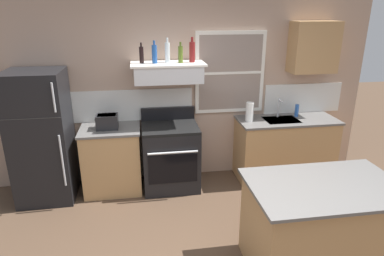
{
  "coord_description": "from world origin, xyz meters",
  "views": [
    {
      "loc": [
        -0.63,
        -2.47,
        2.42
      ],
      "look_at": [
        -0.05,
        1.2,
        1.1
      ],
      "focal_mm": 31.73,
      "sensor_mm": 36.0,
      "label": 1
    }
  ],
  "objects_px": {
    "paper_towel_roll": "(250,112)",
    "toaster": "(107,121)",
    "bottle_red_label_wine": "(192,52)",
    "stove_range": "(171,156)",
    "bottle_olive_oil_square": "(181,54)",
    "refrigerator": "(42,137)",
    "dish_soap_bottle": "(297,110)",
    "bottle_blue_liqueur": "(154,54)",
    "kitchen_island": "(320,227)",
    "bottle_balsamic_dark": "(141,55)",
    "bottle_clear_tall": "(167,52)"
  },
  "relations": [
    {
      "from": "stove_range",
      "to": "bottle_olive_oil_square",
      "type": "xyz_separation_m",
      "value": [
        0.16,
        0.06,
        1.39
      ]
    },
    {
      "from": "toaster",
      "to": "stove_range",
      "type": "bearing_deg",
      "value": -1.39
    },
    {
      "from": "bottle_balsamic_dark",
      "to": "bottle_clear_tall",
      "type": "xyz_separation_m",
      "value": [
        0.33,
        0.01,
        0.02
      ]
    },
    {
      "from": "bottle_red_label_wine",
      "to": "toaster",
      "type": "bearing_deg",
      "value": -176.11
    },
    {
      "from": "bottle_clear_tall",
      "to": "paper_towel_roll",
      "type": "bearing_deg",
      "value": -4.56
    },
    {
      "from": "bottle_balsamic_dark",
      "to": "bottle_olive_oil_square",
      "type": "relative_size",
      "value": 0.98
    },
    {
      "from": "bottle_blue_liqueur",
      "to": "bottle_balsamic_dark",
      "type": "bearing_deg",
      "value": 164.19
    },
    {
      "from": "paper_towel_roll",
      "to": "bottle_clear_tall",
      "type": "bearing_deg",
      "value": 175.44
    },
    {
      "from": "kitchen_island",
      "to": "paper_towel_roll",
      "type": "bearing_deg",
      "value": 93.61
    },
    {
      "from": "bottle_red_label_wine",
      "to": "kitchen_island",
      "type": "relative_size",
      "value": 0.23
    },
    {
      "from": "toaster",
      "to": "stove_range",
      "type": "height_order",
      "value": "toaster"
    },
    {
      "from": "refrigerator",
      "to": "bottle_olive_oil_square",
      "type": "height_order",
      "value": "bottle_olive_oil_square"
    },
    {
      "from": "paper_towel_roll",
      "to": "bottle_balsamic_dark",
      "type": "bearing_deg",
      "value": 176.91
    },
    {
      "from": "bottle_clear_tall",
      "to": "bottle_red_label_wine",
      "type": "distance_m",
      "value": 0.32
    },
    {
      "from": "toaster",
      "to": "bottle_clear_tall",
      "type": "bearing_deg",
      "value": 7.41
    },
    {
      "from": "refrigerator",
      "to": "bottle_olive_oil_square",
      "type": "relative_size",
      "value": 6.44
    },
    {
      "from": "bottle_clear_tall",
      "to": "kitchen_island",
      "type": "bearing_deg",
      "value": -57.67
    },
    {
      "from": "kitchen_island",
      "to": "toaster",
      "type": "bearing_deg",
      "value": 138.05
    },
    {
      "from": "toaster",
      "to": "kitchen_island",
      "type": "distance_m",
      "value": 2.84
    },
    {
      "from": "bottle_balsamic_dark",
      "to": "dish_soap_bottle",
      "type": "xyz_separation_m",
      "value": [
        2.21,
        0.02,
        -0.85
      ]
    },
    {
      "from": "refrigerator",
      "to": "dish_soap_bottle",
      "type": "xyz_separation_m",
      "value": [
        3.53,
        0.16,
        0.15
      ]
    },
    {
      "from": "paper_towel_roll",
      "to": "dish_soap_bottle",
      "type": "relative_size",
      "value": 1.5
    },
    {
      "from": "bottle_blue_liqueur",
      "to": "kitchen_island",
      "type": "xyz_separation_m",
      "value": [
        1.42,
        -1.91,
        -1.41
      ]
    },
    {
      "from": "toaster",
      "to": "bottle_red_label_wine",
      "type": "bearing_deg",
      "value": 3.89
    },
    {
      "from": "bottle_olive_oil_square",
      "to": "bottle_red_label_wine",
      "type": "xyz_separation_m",
      "value": [
        0.16,
        0.04,
        0.02
      ]
    },
    {
      "from": "paper_towel_roll",
      "to": "toaster",
      "type": "bearing_deg",
      "value": -179.49
    },
    {
      "from": "toaster",
      "to": "stove_range",
      "type": "relative_size",
      "value": 0.27
    },
    {
      "from": "bottle_clear_tall",
      "to": "kitchen_island",
      "type": "relative_size",
      "value": 0.22
    },
    {
      "from": "stove_range",
      "to": "bottle_red_label_wine",
      "type": "distance_m",
      "value": 1.45
    },
    {
      "from": "stove_range",
      "to": "bottle_balsamic_dark",
      "type": "xyz_separation_m",
      "value": [
        -0.33,
        0.12,
        1.39
      ]
    },
    {
      "from": "stove_range",
      "to": "refrigerator",
      "type": "bearing_deg",
      "value": -179.2
    },
    {
      "from": "bottle_blue_liqueur",
      "to": "dish_soap_bottle",
      "type": "relative_size",
      "value": 1.6
    },
    {
      "from": "bottle_red_label_wine",
      "to": "dish_soap_bottle",
      "type": "relative_size",
      "value": 1.78
    },
    {
      "from": "bottle_balsamic_dark",
      "to": "paper_towel_roll",
      "type": "distance_m",
      "value": 1.67
    },
    {
      "from": "bottle_olive_oil_square",
      "to": "bottle_balsamic_dark",
      "type": "bearing_deg",
      "value": 173.17
    },
    {
      "from": "toaster",
      "to": "stove_range",
      "type": "xyz_separation_m",
      "value": [
        0.82,
        -0.02,
        -0.54
      ]
    },
    {
      "from": "toaster",
      "to": "bottle_clear_tall",
      "type": "height_order",
      "value": "bottle_clear_tall"
    },
    {
      "from": "bottle_balsamic_dark",
      "to": "bottle_red_label_wine",
      "type": "xyz_separation_m",
      "value": [
        0.65,
        -0.02,
        0.03
      ]
    },
    {
      "from": "refrigerator",
      "to": "bottle_balsamic_dark",
      "type": "distance_m",
      "value": 1.66
    },
    {
      "from": "stove_range",
      "to": "bottle_red_label_wine",
      "type": "relative_size",
      "value": 3.4
    },
    {
      "from": "toaster",
      "to": "bottle_balsamic_dark",
      "type": "relative_size",
      "value": 1.15
    },
    {
      "from": "toaster",
      "to": "bottle_clear_tall",
      "type": "relative_size",
      "value": 0.94
    },
    {
      "from": "toaster",
      "to": "dish_soap_bottle",
      "type": "relative_size",
      "value": 1.65
    },
    {
      "from": "bottle_olive_oil_square",
      "to": "dish_soap_bottle",
      "type": "xyz_separation_m",
      "value": [
        1.72,
        0.08,
        -0.86
      ]
    },
    {
      "from": "paper_towel_roll",
      "to": "kitchen_island",
      "type": "distance_m",
      "value": 1.97
    },
    {
      "from": "refrigerator",
      "to": "toaster",
      "type": "bearing_deg",
      "value": 2.97
    },
    {
      "from": "bottle_blue_liqueur",
      "to": "bottle_olive_oil_square",
      "type": "distance_m",
      "value": 0.33
    },
    {
      "from": "refrigerator",
      "to": "bottle_blue_liqueur",
      "type": "relative_size",
      "value": 5.94
    },
    {
      "from": "toaster",
      "to": "dish_soap_bottle",
      "type": "distance_m",
      "value": 2.7
    },
    {
      "from": "paper_towel_roll",
      "to": "kitchen_island",
      "type": "height_order",
      "value": "paper_towel_roll"
    }
  ]
}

